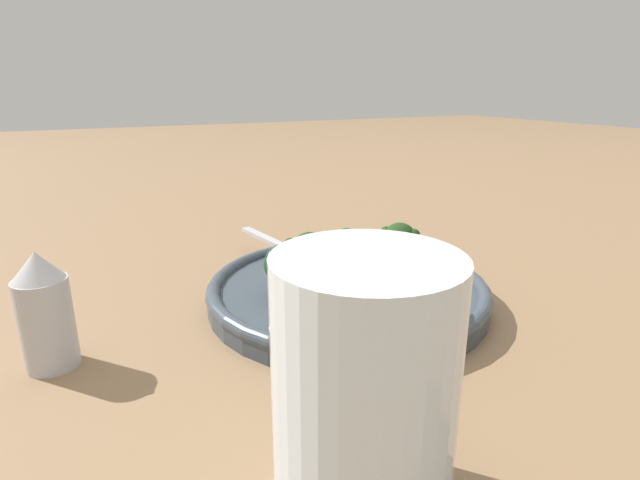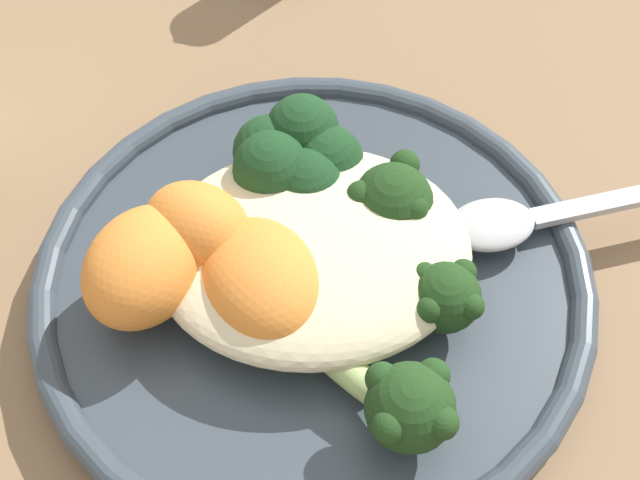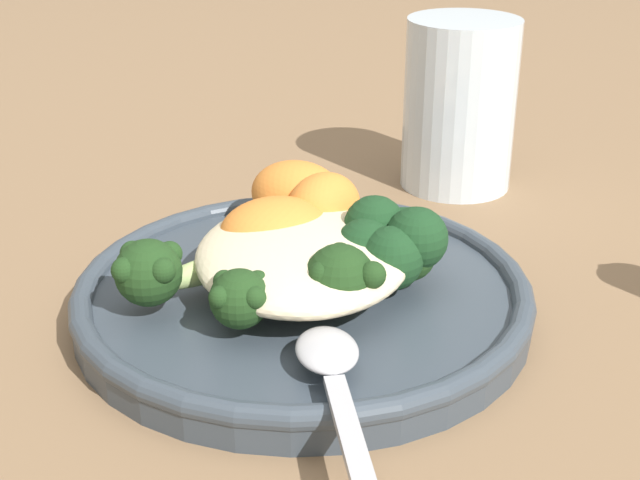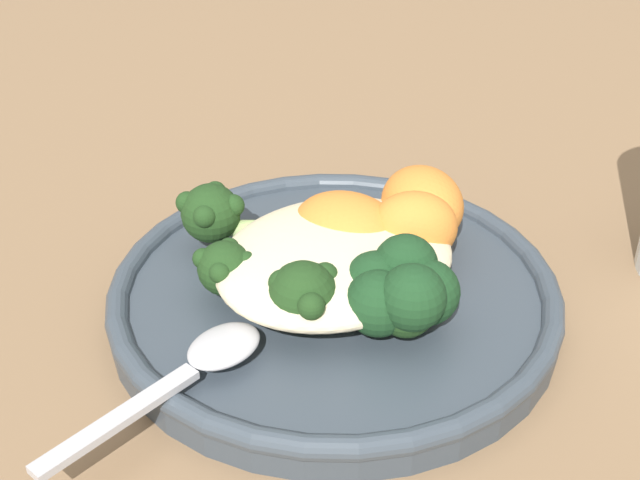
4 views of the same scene
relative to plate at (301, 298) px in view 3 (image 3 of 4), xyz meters
The scene contains 13 objects.
ground_plane 0.02m from the plate, 100.83° to the left, with size 4.00×4.00×0.00m, color #846647.
plate is the anchor object (origin of this frame).
quinoa_mound 0.03m from the plate, behind, with size 0.13×0.11×0.03m, color beige.
broccoli_stalk_0 0.07m from the plate, 74.47° to the right, with size 0.08×0.09×0.03m.
broccoli_stalk_1 0.05m from the plate, 40.27° to the right, with size 0.09×0.03×0.03m.
broccoli_stalk_2 0.04m from the plate, 33.70° to the left, with size 0.08×0.08×0.03m.
broccoli_stalk_3 0.04m from the plate, 101.69° to the left, with size 0.03×0.11×0.03m.
sweet_potato_chunk_0 0.08m from the plate, behind, with size 0.06×0.05×0.04m, color orange.
sweet_potato_chunk_1 0.04m from the plate, 147.56° to the right, with size 0.06×0.05×0.03m, color orange.
sweet_potato_chunk_2 0.06m from the plate, 168.74° to the left, with size 0.05×0.04×0.04m, color orange.
kale_tuft 0.05m from the plate, 99.42° to the left, with size 0.06×0.06×0.04m.
spoon 0.09m from the plate, 10.55° to the left, with size 0.12×0.04×0.01m.
water_glass 0.23m from the plate, 152.64° to the left, with size 0.08×0.08×0.12m, color silver.
Camera 3 is at (0.41, 0.00, 0.23)m, focal length 50.00 mm.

